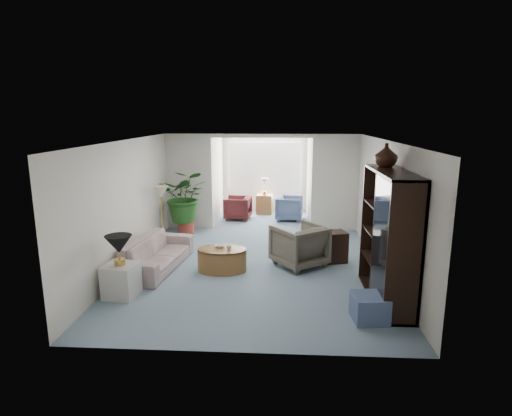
# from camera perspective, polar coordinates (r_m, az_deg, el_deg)

# --- Properties ---
(floor) EXTENTS (6.00, 6.00, 0.00)m
(floor) POSITION_cam_1_polar(r_m,az_deg,el_deg) (8.40, -0.24, -8.23)
(floor) COLOR #7D94A6
(floor) RESTS_ON ground
(sunroom_floor) EXTENTS (2.60, 2.60, 0.00)m
(sunroom_floor) POSITION_cam_1_polar(r_m,az_deg,el_deg) (12.32, 0.96, -1.50)
(sunroom_floor) COLOR #7D94A6
(sunroom_floor) RESTS_ON ground
(back_pier_left) EXTENTS (1.20, 0.12, 2.50)m
(back_pier_left) POSITION_cam_1_polar(r_m,az_deg,el_deg) (11.24, -9.00, 3.50)
(back_pier_left) COLOR silver
(back_pier_left) RESTS_ON ground
(back_pier_right) EXTENTS (1.20, 0.12, 2.50)m
(back_pier_right) POSITION_cam_1_polar(r_m,az_deg,el_deg) (11.07, 10.63, 3.30)
(back_pier_right) COLOR silver
(back_pier_right) RESTS_ON ground
(back_header) EXTENTS (2.60, 0.12, 0.10)m
(back_header) POSITION_cam_1_polar(r_m,az_deg,el_deg) (10.87, 0.75, 9.71)
(back_header) COLOR silver
(back_header) RESTS_ON back_pier_left
(window_pane) EXTENTS (2.20, 0.02, 1.50)m
(window_pane) POSITION_cam_1_polar(r_m,az_deg,el_deg) (13.13, 1.18, 5.58)
(window_pane) COLOR white
(window_blinds) EXTENTS (2.20, 0.02, 1.50)m
(window_blinds) POSITION_cam_1_polar(r_m,az_deg,el_deg) (13.10, 1.18, 5.56)
(window_blinds) COLOR white
(framed_picture) EXTENTS (0.04, 0.50, 0.40)m
(framed_picture) POSITION_cam_1_polar(r_m,az_deg,el_deg) (8.09, 17.39, 2.87)
(framed_picture) COLOR beige
(sofa) EXTENTS (1.07, 2.19, 0.61)m
(sofa) POSITION_cam_1_polar(r_m,az_deg,el_deg) (8.58, -13.28, -5.95)
(sofa) COLOR beige
(sofa) RESTS_ON ground
(end_table) EXTENTS (0.56, 0.56, 0.55)m
(end_table) POSITION_cam_1_polar(r_m,az_deg,el_deg) (7.46, -17.72, -9.31)
(end_table) COLOR beige
(end_table) RESTS_ON ground
(table_lamp) EXTENTS (0.44, 0.44, 0.30)m
(table_lamp) POSITION_cam_1_polar(r_m,az_deg,el_deg) (7.26, -18.04, -4.69)
(table_lamp) COLOR black
(table_lamp) RESTS_ON end_table
(floor_lamp) EXTENTS (0.36, 0.36, 0.28)m
(floor_lamp) POSITION_cam_1_polar(r_m,az_deg,el_deg) (9.86, -12.74, 2.10)
(floor_lamp) COLOR beige
(floor_lamp) RESTS_ON ground
(coffee_table) EXTENTS (0.97, 0.97, 0.45)m
(coffee_table) POSITION_cam_1_polar(r_m,az_deg,el_deg) (8.26, -4.60, -6.98)
(coffee_table) COLOR brown
(coffee_table) RESTS_ON ground
(coffee_bowl) EXTENTS (0.21, 0.21, 0.05)m
(coffee_bowl) POSITION_cam_1_polar(r_m,az_deg,el_deg) (8.28, -4.88, -5.11)
(coffee_bowl) COLOR silver
(coffee_bowl) RESTS_ON coffee_table
(coffee_cup) EXTENTS (0.10, 0.10, 0.09)m
(coffee_cup) POSITION_cam_1_polar(r_m,az_deg,el_deg) (8.06, -3.67, -5.43)
(coffee_cup) COLOR beige
(coffee_cup) RESTS_ON coffee_table
(wingback_chair) EXTENTS (1.27, 1.28, 0.84)m
(wingback_chair) POSITION_cam_1_polar(r_m,az_deg,el_deg) (8.50, 5.85, -5.06)
(wingback_chair) COLOR #686052
(wingback_chair) RESTS_ON ground
(side_table_dark) EXTENTS (0.62, 0.55, 0.63)m
(side_table_dark) POSITION_cam_1_polar(r_m,az_deg,el_deg) (8.87, 10.29, -5.15)
(side_table_dark) COLOR black
(side_table_dark) RESTS_ON ground
(entertainment_cabinet) EXTENTS (0.51, 1.91, 2.12)m
(entertainment_cabinet) POSITION_cam_1_polar(r_m,az_deg,el_deg) (7.08, 17.44, -3.75)
(entertainment_cabinet) COLOR black
(entertainment_cabinet) RESTS_ON ground
(cabinet_urn) EXTENTS (0.37, 0.37, 0.39)m
(cabinet_urn) POSITION_cam_1_polar(r_m,az_deg,el_deg) (7.33, 17.15, 6.82)
(cabinet_urn) COLOR black
(cabinet_urn) RESTS_ON entertainment_cabinet
(ottoman) EXTENTS (0.53, 0.53, 0.39)m
(ottoman) POSITION_cam_1_polar(r_m,az_deg,el_deg) (6.59, 15.09, -12.87)
(ottoman) COLOR slate
(ottoman) RESTS_ON ground
(plant_pot) EXTENTS (0.40, 0.40, 0.32)m
(plant_pot) POSITION_cam_1_polar(r_m,az_deg,el_deg) (10.90, -9.40, -2.65)
(plant_pot) COLOR #9F382E
(plant_pot) RESTS_ON ground
(house_plant) EXTENTS (1.19, 1.03, 1.32)m
(house_plant) POSITION_cam_1_polar(r_m,az_deg,el_deg) (10.72, -9.55, 1.60)
(house_plant) COLOR #204F1B
(house_plant) RESTS_ON plant_pot
(sunroom_chair_blue) EXTENTS (0.83, 0.81, 0.69)m
(sunroom_chair_blue) POSITION_cam_1_polar(r_m,az_deg,el_deg) (12.19, 4.54, -0.03)
(sunroom_chair_blue) COLOR slate
(sunroom_chair_blue) RESTS_ON ground
(sunroom_chair_maroon) EXTENTS (0.81, 0.79, 0.67)m
(sunroom_chair_maroon) POSITION_cam_1_polar(r_m,az_deg,el_deg) (12.25, -2.49, 0.01)
(sunroom_chair_maroon) COLOR #551D22
(sunroom_chair_maroon) RESTS_ON ground
(sunroom_table) EXTENTS (0.52, 0.42, 0.59)m
(sunroom_table) POSITION_cam_1_polar(r_m,az_deg,el_deg) (12.94, 1.15, 0.51)
(sunroom_table) COLOR brown
(sunroom_table) RESTS_ON ground
(shelf_clutter) EXTENTS (0.30, 0.66, 1.06)m
(shelf_clutter) POSITION_cam_1_polar(r_m,az_deg,el_deg) (6.70, 17.83, -4.43)
(shelf_clutter) COLOR #332F28
(shelf_clutter) RESTS_ON entertainment_cabinet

